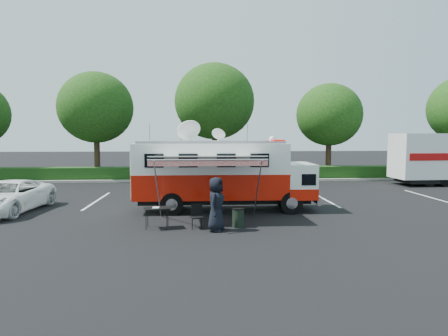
# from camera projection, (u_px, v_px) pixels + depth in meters

# --- Properties ---
(ground_plane) EXTENTS (120.00, 120.00, 0.00)m
(ground_plane) POSITION_uv_depth(u_px,v_px,m) (225.00, 210.00, 18.22)
(ground_plane) COLOR black
(ground_plane) RESTS_ON ground
(back_border) EXTENTS (60.00, 6.14, 8.87)m
(back_border) POSITION_uv_depth(u_px,v_px,m) (229.00, 114.00, 30.69)
(back_border) COLOR #9E998E
(back_border) RESTS_ON ground_plane
(stall_lines) EXTENTS (24.12, 5.50, 0.01)m
(stall_lines) POSITION_uv_depth(u_px,v_px,m) (212.00, 199.00, 21.18)
(stall_lines) COLOR silver
(stall_lines) RESTS_ON ground_plane
(command_truck) EXTENTS (8.18, 2.25, 3.93)m
(command_truck) POSITION_uv_depth(u_px,v_px,m) (223.00, 174.00, 18.07)
(command_truck) COLOR black
(command_truck) RESTS_ON ground_plane
(awning) EXTENTS (4.46, 2.33, 2.70)m
(awning) POSITION_uv_depth(u_px,v_px,m) (208.00, 159.00, 15.63)
(awning) COLOR silver
(awning) RESTS_ON ground_plane
(white_suv) EXTENTS (2.79, 5.24, 1.40)m
(white_suv) POSITION_uv_depth(u_px,v_px,m) (9.00, 212.00, 17.78)
(white_suv) COLOR white
(white_suv) RESTS_ON ground_plane
(person) EXTENTS (0.92, 1.11, 1.95)m
(person) POSITION_uv_depth(u_px,v_px,m) (216.00, 231.00, 14.39)
(person) COLOR black
(person) RESTS_ON ground_plane
(folding_table) EXTENTS (1.04, 0.84, 0.78)m
(folding_table) POSITION_uv_depth(u_px,v_px,m) (157.00, 209.00, 14.70)
(folding_table) COLOR black
(folding_table) RESTS_ON ground_plane
(folding_chair) EXTENTS (0.52, 0.54, 0.90)m
(folding_chair) POSITION_uv_depth(u_px,v_px,m) (197.00, 214.00, 14.80)
(folding_chair) COLOR black
(folding_chair) RESTS_ON ground_plane
(trash_bin) EXTENTS (0.48, 0.48, 0.72)m
(trash_bin) POSITION_uv_depth(u_px,v_px,m) (238.00, 217.00, 14.98)
(trash_bin) COLOR black
(trash_bin) RESTS_ON ground_plane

